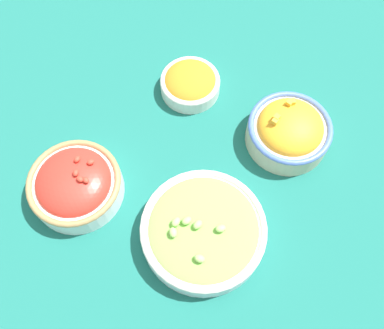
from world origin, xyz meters
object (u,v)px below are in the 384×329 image
at_px(bowl_squash, 289,130).
at_px(bowl_lettuce, 203,230).
at_px(bowl_cherry_tomatoes, 75,184).
at_px(bowl_carrots, 190,83).

bearing_deg(bowl_squash, bowl_lettuce, 4.48).
relative_size(bowl_lettuce, bowl_cherry_tomatoes, 1.29).
xyz_separation_m(bowl_lettuce, bowl_carrots, (-0.21, -0.25, -0.01)).
bearing_deg(bowl_squash, bowl_cherry_tomatoes, -29.52).
relative_size(bowl_squash, bowl_lettuce, 0.74).
height_order(bowl_carrots, bowl_cherry_tomatoes, bowl_cherry_tomatoes).
relative_size(bowl_squash, bowl_carrots, 1.31).
height_order(bowl_lettuce, bowl_carrots, bowl_lettuce).
relative_size(bowl_squash, bowl_cherry_tomatoes, 0.95).
bearing_deg(bowl_lettuce, bowl_carrots, -130.84).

